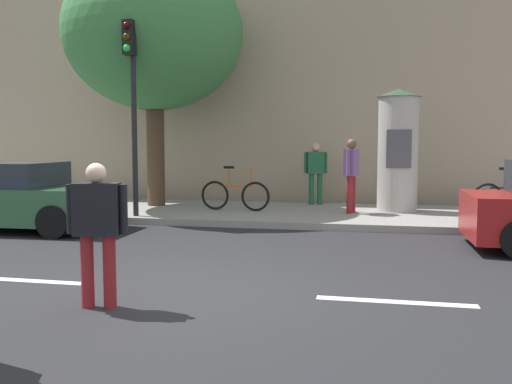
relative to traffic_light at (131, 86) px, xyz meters
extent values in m
plane|color=#232326|center=(3.17, -5.24, -3.06)|extent=(80.00, 80.00, 0.00)
cube|color=gray|center=(3.17, 1.76, -2.99)|extent=(36.00, 4.00, 0.15)
cube|color=silver|center=(0.77, -5.24, -3.06)|extent=(1.80, 0.16, 0.01)
cube|color=silver|center=(5.57, -5.24, -3.06)|extent=(1.80, 0.16, 0.01)
cube|color=tan|center=(3.17, 6.76, 1.52)|extent=(36.00, 5.00, 9.17)
cylinder|color=black|center=(0.00, 0.11, -1.12)|extent=(0.12, 0.12, 3.58)
cube|color=black|center=(0.00, -0.07, 1.04)|extent=(0.24, 0.24, 0.75)
sphere|color=#390605|center=(0.00, -0.20, 1.28)|extent=(0.16, 0.16, 0.16)
sphere|color=#3C2906|center=(0.00, -0.20, 1.04)|extent=(0.16, 0.16, 0.16)
sphere|color=green|center=(0.00, -0.20, 0.80)|extent=(0.16, 0.16, 0.16)
cylinder|color=#B2ADA3|center=(5.86, 2.29, -1.53)|extent=(0.96, 0.96, 2.76)
cone|color=#334C33|center=(5.86, 2.29, -0.05)|extent=(1.05, 1.05, 0.20)
cube|color=#4C4C51|center=(5.86, 1.80, -1.39)|extent=(0.58, 0.02, 0.90)
cylinder|color=#4C3826|center=(-0.36, 2.23, -1.66)|extent=(0.46, 0.46, 2.51)
ellipsoid|color=#3D7F42|center=(-0.36, 2.23, 1.58)|extent=(4.65, 4.65, 3.96)
cylinder|color=maroon|center=(2.24, -6.15, -2.66)|extent=(0.14, 0.14, 0.80)
cylinder|color=maroon|center=(2.48, -6.10, -2.66)|extent=(0.14, 0.14, 0.80)
cube|color=black|center=(2.36, -6.13, -1.97)|extent=(0.53, 0.33, 0.57)
cylinder|color=black|center=(2.08, -6.18, -1.97)|extent=(0.09, 0.09, 0.54)
cylinder|color=black|center=(2.65, -6.07, -1.97)|extent=(0.09, 0.09, 0.54)
sphere|color=beige|center=(2.36, -6.13, -1.58)|extent=(0.22, 0.22, 0.22)
cylinder|color=#1E5938|center=(3.87, 3.32, -2.50)|extent=(0.14, 0.14, 0.83)
cylinder|color=#1E5938|center=(3.66, 3.26, -2.50)|extent=(0.14, 0.14, 0.83)
cube|color=#1E5938|center=(3.77, 3.29, -1.78)|extent=(0.49, 0.34, 0.59)
cylinder|color=#1E5938|center=(4.03, 3.35, -1.78)|extent=(0.09, 0.09, 0.56)
cylinder|color=#1E5938|center=(3.50, 3.23, -1.78)|extent=(0.09, 0.09, 0.56)
sphere|color=tan|center=(3.77, 3.29, -1.38)|extent=(0.23, 0.23, 0.23)
cylinder|color=maroon|center=(4.75, 1.53, -2.47)|extent=(0.14, 0.14, 0.89)
cylinder|color=maroon|center=(4.81, 1.76, -2.47)|extent=(0.14, 0.14, 0.89)
cube|color=#724C84|center=(4.78, 1.64, -1.71)|extent=(0.35, 0.53, 0.63)
cylinder|color=#724C84|center=(4.71, 1.36, -1.71)|extent=(0.09, 0.09, 0.60)
cylinder|color=#724C84|center=(4.85, 1.92, -1.71)|extent=(0.09, 0.09, 0.60)
sphere|color=brown|center=(4.78, 1.64, -1.28)|extent=(0.24, 0.24, 0.24)
torus|color=black|center=(1.44, 1.59, -2.55)|extent=(0.72, 0.12, 0.72)
torus|color=black|center=(2.49, 1.51, -2.55)|extent=(0.72, 0.12, 0.72)
cylinder|color=#D85919|center=(1.97, 1.55, -2.30)|extent=(0.95, 0.12, 0.04)
cylinder|color=#D85919|center=(1.81, 1.56, -2.10)|extent=(0.04, 0.04, 0.45)
cylinder|color=#D85919|center=(2.39, 1.51, -2.10)|extent=(0.04, 0.04, 0.50)
cube|color=black|center=(1.81, 1.56, -1.85)|extent=(0.25, 0.12, 0.06)
torus|color=black|center=(7.92, 2.18, -2.55)|extent=(0.72, 0.17, 0.72)
cylinder|color=black|center=(8.44, 2.26, -2.30)|extent=(0.94, 0.18, 0.04)
cylinder|color=black|center=(8.29, 2.24, -2.10)|extent=(0.04, 0.04, 0.45)
cube|color=black|center=(8.29, 2.24, -1.85)|extent=(0.25, 0.14, 0.06)
cube|color=#2D5938|center=(-2.23, -1.42, -2.52)|extent=(4.63, 1.98, 0.73)
cylinder|color=black|center=(-0.61, -2.25, -2.74)|extent=(0.65, 0.24, 0.64)
cylinder|color=black|center=(-0.66, -0.50, -2.74)|extent=(0.65, 0.24, 0.64)
cylinder|color=black|center=(7.53, -0.75, -2.74)|extent=(0.64, 0.23, 0.64)
camera|label=1|loc=(5.30, -11.63, -1.25)|focal=39.02mm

